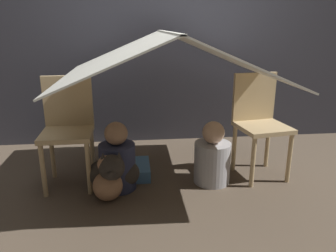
% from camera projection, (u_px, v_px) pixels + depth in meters
% --- Properties ---
extents(ground_plane, '(8.80, 8.80, 0.00)m').
position_uv_depth(ground_plane, '(169.00, 185.00, 2.62)').
color(ground_plane, brown).
extents(wall_back, '(7.00, 0.05, 2.50)m').
position_uv_depth(wall_back, '(157.00, 22.00, 3.30)').
color(wall_back, '#3D3D47').
rests_on(wall_back, ground_plane).
extents(chair_left, '(0.39, 0.39, 0.85)m').
position_uv_depth(chair_left, '(68.00, 126.00, 2.54)').
color(chair_left, '#D1B27F').
rests_on(chair_left, ground_plane).
extents(chair_right, '(0.43, 0.43, 0.85)m').
position_uv_depth(chair_right, '(259.00, 120.00, 2.70)').
color(chair_right, '#D1B27F').
rests_on(chair_right, ground_plane).
extents(sheet_canopy, '(1.55, 1.45, 0.34)m').
position_uv_depth(sheet_canopy, '(168.00, 55.00, 2.40)').
color(sheet_canopy, silver).
extents(person_front, '(0.28, 0.28, 0.54)m').
position_uv_depth(person_front, '(117.00, 161.00, 2.51)').
color(person_front, '#2D3351').
rests_on(person_front, ground_plane).
extents(person_second, '(0.29, 0.29, 0.51)m').
position_uv_depth(person_second, '(212.00, 158.00, 2.61)').
color(person_second, '#B2B2B7').
rests_on(person_second, ground_plane).
extents(dog, '(0.40, 0.38, 0.37)m').
position_uv_depth(dog, '(113.00, 172.00, 2.45)').
color(dog, '#332D28').
rests_on(dog, ground_plane).
extents(floor_cushion, '(0.44, 0.35, 0.10)m').
position_uv_depth(floor_cushion, '(124.00, 170.00, 2.77)').
color(floor_cushion, '#4C7FB2').
rests_on(floor_cushion, ground_plane).
extents(plush_toy, '(0.22, 0.22, 0.34)m').
position_uv_depth(plush_toy, '(108.00, 182.00, 2.36)').
color(plush_toy, tan).
rests_on(plush_toy, ground_plane).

